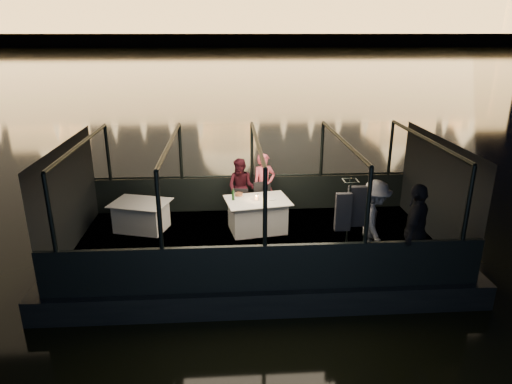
{
  "coord_description": "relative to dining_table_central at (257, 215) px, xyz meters",
  "views": [
    {
      "loc": [
        -0.63,
        -9.24,
        4.98
      ],
      "look_at": [
        0.0,
        0.4,
        1.55
      ],
      "focal_mm": 32.0,
      "sensor_mm": 36.0,
      "label": 1
    }
  ],
  "objects": [
    {
      "name": "wine_bottle",
      "position": [
        -0.56,
        0.04,
        0.53
      ],
      "size": [
        0.08,
        0.08,
        0.28
      ],
      "primitive_type": "cylinder",
      "rotation": [
        0.0,
        0.0,
        0.43
      ],
      "color": "#153B15",
      "rests_on": "dining_table_central"
    },
    {
      "name": "cabin_glass_starboard",
      "position": [
        -0.05,
        -2.64,
        1.21
      ],
      "size": [
        8.0,
        0.02,
        1.4
      ],
      "primitive_type": null,
      "color": "#99B2B2",
      "rests_on": "gunwale_starboard"
    },
    {
      "name": "coat_stand",
      "position": [
        1.59,
        -2.01,
        0.51
      ],
      "size": [
        0.6,
        0.51,
        1.91
      ],
      "primitive_type": null,
      "rotation": [
        0.0,
        0.0,
        0.18
      ],
      "color": "black",
      "rests_on": "boat_deck"
    },
    {
      "name": "river_water",
      "position": [
        -0.05,
        79.36,
        -0.89
      ],
      "size": [
        500.0,
        500.0,
        0.0
      ],
      "primitive_type": "plane",
      "color": "black",
      "rests_on": "ground"
    },
    {
      "name": "boat_hull",
      "position": [
        -0.05,
        -0.64,
        -0.89
      ],
      "size": [
        8.6,
        4.4,
        1.0
      ],
      "primitive_type": "cube",
      "color": "black",
      "rests_on": "river_water"
    },
    {
      "name": "end_wall_fore",
      "position": [
        -4.05,
        -0.64,
        0.76
      ],
      "size": [
        0.02,
        4.0,
        2.3
      ],
      "primitive_type": null,
      "color": "black",
      "rests_on": "boat_deck"
    },
    {
      "name": "plate_near",
      "position": [
        0.32,
        0.03,
        0.39
      ],
      "size": [
        0.29,
        0.29,
        0.01
      ],
      "primitive_type": "cylinder",
      "rotation": [
        0.0,
        0.0,
        0.33
      ],
      "color": "silver",
      "rests_on": "dining_table_central"
    },
    {
      "name": "gunwale_port",
      "position": [
        -0.05,
        1.36,
        0.06
      ],
      "size": [
        8.0,
        0.08,
        0.9
      ],
      "primitive_type": "cube",
      "color": "black",
      "rests_on": "boat_deck"
    },
    {
      "name": "wine_glass_white",
      "position": [
        -0.53,
        0.05,
        0.48
      ],
      "size": [
        0.07,
        0.07,
        0.17
      ],
      "primitive_type": null,
      "rotation": [
        0.0,
        0.0,
        0.41
      ],
      "color": "silver",
      "rests_on": "dining_table_central"
    },
    {
      "name": "dining_table_central",
      "position": [
        0.0,
        0.0,
        0.0
      ],
      "size": [
        1.61,
        1.29,
        0.77
      ],
      "primitive_type": "cube",
      "rotation": [
        0.0,
        0.0,
        0.18
      ],
      "color": "silver",
      "rests_on": "boat_deck"
    },
    {
      "name": "cabin_glass_port",
      "position": [
        -0.05,
        1.36,
        1.21
      ],
      "size": [
        8.0,
        0.02,
        1.4
      ],
      "primitive_type": null,
      "color": "#99B2B2",
      "rests_on": "gunwale_port"
    },
    {
      "name": "amber_candle",
      "position": [
        -0.02,
        0.05,
        0.42
      ],
      "size": [
        0.06,
        0.06,
        0.08
      ],
      "primitive_type": "cylinder",
      "rotation": [
        0.0,
        0.0,
        0.02
      ],
      "color": "orange",
      "rests_on": "dining_table_central"
    },
    {
      "name": "person_man_maroon",
      "position": [
        -0.35,
        0.96,
        0.36
      ],
      "size": [
        0.88,
        0.8,
        1.49
      ],
      "primitive_type": "imported",
      "rotation": [
        0.0,
        0.0,
        -0.41
      ],
      "color": "#391019",
      "rests_on": "boat_deck"
    },
    {
      "name": "end_wall_aft",
      "position": [
        3.95,
        -0.64,
        0.76
      ],
      "size": [
        0.02,
        4.0,
        2.3
      ],
      "primitive_type": null,
      "color": "black",
      "rests_on": "boat_deck"
    },
    {
      "name": "cabin_roof_glass",
      "position": [
        -0.05,
        -0.64,
        1.91
      ],
      "size": [
        8.0,
        4.0,
        0.02
      ],
      "primitive_type": null,
      "color": "#99B2B2",
      "rests_on": "boat_deck"
    },
    {
      "name": "dining_table_aft",
      "position": [
        -2.74,
        0.23,
        0.0
      ],
      "size": [
        1.52,
        1.28,
        0.69
      ],
      "primitive_type": "cube",
      "rotation": [
        0.0,
        0.0,
        -0.29
      ],
      "color": "silver",
      "rests_on": "boat_deck"
    },
    {
      "name": "passenger_stripe",
      "position": [
        2.21,
        -1.68,
        0.47
      ],
      "size": [
        0.8,
        1.21,
        1.74
      ],
      "primitive_type": "imported",
      "rotation": [
        0.0,
        0.0,
        1.42
      ],
      "color": "white",
      "rests_on": "boat_deck"
    },
    {
      "name": "chair_port_left",
      "position": [
        -0.37,
        0.53,
        0.06
      ],
      "size": [
        0.42,
        0.42,
        0.79
      ],
      "primitive_type": "cube",
      "rotation": [
        0.0,
        0.0,
        -0.14
      ],
      "color": "black",
      "rests_on": "boat_deck"
    },
    {
      "name": "bread_basket",
      "position": [
        -0.43,
        0.29,
        0.42
      ],
      "size": [
        0.24,
        0.24,
        0.07
      ],
      "primitive_type": "cylinder",
      "rotation": [
        0.0,
        0.0,
        0.35
      ],
      "color": "brown",
      "rests_on": "dining_table_central"
    },
    {
      "name": "canopy_ribs",
      "position": [
        -0.05,
        -0.64,
        0.76
      ],
      "size": [
        8.0,
        4.0,
        2.3
      ],
      "primitive_type": null,
      "color": "black",
      "rests_on": "boat_deck"
    },
    {
      "name": "passenger_dark",
      "position": [
        2.8,
        -2.32,
        0.47
      ],
      "size": [
        1.02,
        1.17,
        1.88
      ],
      "primitive_type": "imported",
      "rotation": [
        0.0,
        0.0,
        4.1
      ],
      "color": "black",
      "rests_on": "boat_deck"
    },
    {
      "name": "gunwale_starboard",
      "position": [
        -0.05,
        -2.64,
        0.06
      ],
      "size": [
        8.0,
        0.08,
        0.9
      ],
      "primitive_type": "cube",
      "color": "black",
      "rests_on": "boat_deck"
    },
    {
      "name": "chair_port_right",
      "position": [
        0.17,
        0.59,
        0.06
      ],
      "size": [
        0.54,
        0.54,
        0.94
      ],
      "primitive_type": "cube",
      "rotation": [
        0.0,
        0.0,
        0.27
      ],
      "color": "black",
      "rests_on": "boat_deck"
    },
    {
      "name": "embankment",
      "position": [
        -0.05,
        209.36,
        0.11
      ],
      "size": [
        400.0,
        140.0,
        6.0
      ],
      "primitive_type": "cube",
      "color": "#423D33",
      "rests_on": "ground"
    },
    {
      "name": "person_woman_coral",
      "position": [
        0.23,
        0.91,
        0.36
      ],
      "size": [
        0.68,
        0.55,
        1.63
      ],
      "primitive_type": "imported",
      "rotation": [
        0.0,
        0.0,
        0.31
      ],
      "color": "#E05162",
      "rests_on": "boat_deck"
    },
    {
      "name": "boat_deck",
      "position": [
        -0.05,
        -0.64,
        -0.41
      ],
      "size": [
        8.0,
        4.0,
        0.04
      ],
      "primitive_type": "cube",
      "color": "black",
      "rests_on": "boat_hull"
    },
    {
      "name": "plate_far",
      "position": [
        -0.4,
        0.27,
        0.39
      ],
      "size": [
        0.3,
        0.3,
        0.01
      ],
      "primitive_type": "cylinder",
      "rotation": [
        0.0,
        0.0,
        -0.41
      ],
      "color": "silver",
      "rests_on": "dining_table_central"
    },
    {
      "name": "wine_glass_empty",
      "position": [
        0.01,
        -0.04,
        0.48
      ],
      "size": [
        0.06,
        0.06,
        0.17
      ],
      "primitive_type": null,
      "rotation": [
        0.0,
        0.0,
        -0.09
      ],
      "color": "white",
      "rests_on": "dining_table_central"
    },
    {
      "name": "wine_glass_red",
      "position": [
        0.19,
        0.38,
        0.48
      ],
      "size": [
        0.08,
        0.08,
        0.2
      ],
      "primitive_type": null,
      "rotation": [
        0.0,
        0.0,
        -0.33
      ],
      "color": "white",
      "rests_on": "dining_table_central"
    }
  ]
}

